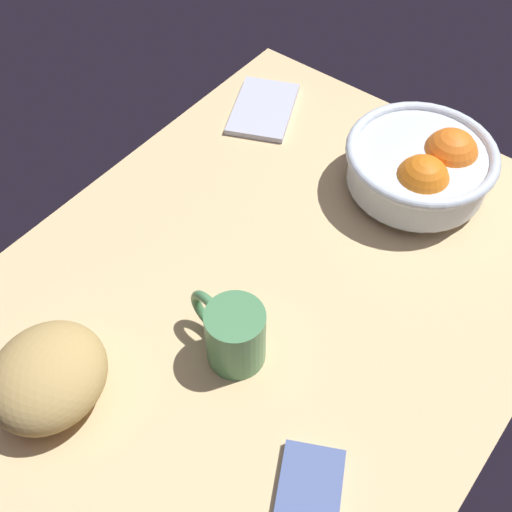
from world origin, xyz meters
TOP-DOWN VIEW (x-y plane):
  - ground_plane at (0.00, 0.00)cm, footprint 83.92×66.14cm
  - fruit_bowl at (26.61, -6.47)cm, footprint 21.80×21.80cm
  - bread_loaf at (-28.81, 10.63)cm, footprint 16.51×15.45cm
  - napkin_folded at (27.19, 22.85)cm, footprint 17.13×14.66cm
  - napkin_spare at (-20.83, -19.98)cm, footprint 13.47×11.29cm
  - mug at (-11.61, -2.39)cm, footprint 7.20×11.45cm

SIDE VIEW (x-z plane):
  - ground_plane at x=0.00cm, z-range -3.00..0.00cm
  - napkin_folded at x=27.19cm, z-range 0.00..1.01cm
  - napkin_spare at x=-20.83cm, z-range 0.00..1.25cm
  - bread_loaf at x=-28.81cm, z-range 0.00..8.61cm
  - mug at x=-11.61cm, z-range 0.00..8.73cm
  - fruit_bowl at x=26.61cm, z-range 0.18..10.33cm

